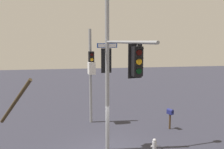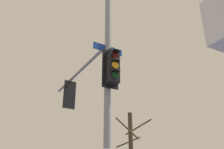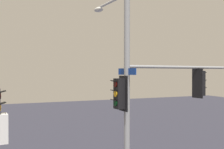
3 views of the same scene
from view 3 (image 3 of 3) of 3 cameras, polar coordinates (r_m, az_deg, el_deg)
name	(u,v)px [view 3 (image 3 of 3)]	position (r m, az deg, el deg)	size (l,w,h in m)	color
main_signal_pole_assembly	(143,87)	(9.96, 7.06, -2.80)	(3.19, 6.03, 8.94)	gray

